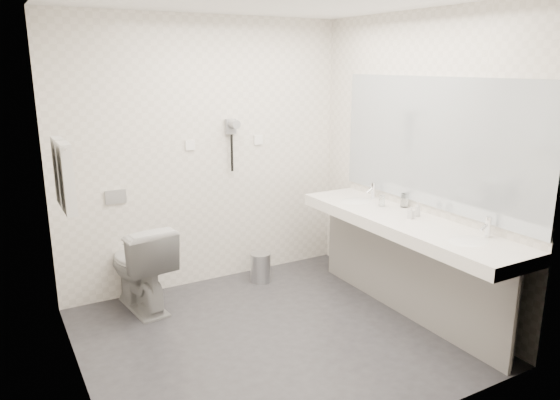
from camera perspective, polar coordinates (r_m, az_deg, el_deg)
floor at (r=4.28m, az=-0.78°, el=-14.44°), size 2.80×2.80×0.00m
wall_back at (r=5.00m, az=-8.04°, el=4.89°), size 2.80×0.00×2.80m
wall_front at (r=2.80m, az=12.02°, el=-2.89°), size 2.80×0.00×2.80m
wall_left at (r=3.41m, az=-21.94°, el=-0.51°), size 0.00×2.60×2.60m
wall_right at (r=4.66m, az=14.47°, el=3.88°), size 0.00×2.60×2.60m
vanity_counter at (r=4.44m, az=13.31°, el=-2.56°), size 0.55×2.20×0.10m
vanity_panel at (r=4.59m, az=13.24°, el=-7.59°), size 0.03×2.15×0.75m
vanity_post_near at (r=3.99m, az=23.88°, el=-12.00°), size 0.06×0.06×0.75m
vanity_post_far at (r=5.37m, az=5.97°, el=-4.02°), size 0.06×0.06×0.75m
mirror at (r=4.48m, az=16.27°, el=5.94°), size 0.02×2.20×1.05m
basin_near at (r=4.00m, az=19.64°, el=-4.39°), size 0.40×0.31×0.05m
basin_far at (r=4.90m, az=8.22°, el=-0.26°), size 0.40×0.31×0.05m
faucet_near at (r=4.12m, az=21.54°, el=-2.71°), size 0.04×0.04×0.15m
faucet_far at (r=5.00m, az=10.03°, el=1.02°), size 0.04×0.04×0.15m
soap_bottle_a at (r=4.41m, az=13.96°, el=-1.36°), size 0.05×0.05×0.10m
soap_bottle_c at (r=4.49m, az=14.62°, el=-0.95°), size 0.06×0.06×0.12m
glass_left at (r=4.75m, az=13.28°, el=-0.04°), size 0.08×0.08×0.12m
glass_right at (r=4.74m, az=10.93°, el=-0.11°), size 0.06×0.06×0.10m
toilet at (r=4.73m, az=-14.88°, el=-6.91°), size 0.52×0.81×0.77m
flush_plate at (r=4.80m, az=-17.31°, el=0.33°), size 0.18×0.02×0.12m
pedal_bin at (r=5.20m, az=-2.11°, el=-7.36°), size 0.23×0.23×0.28m
bin_lid at (r=5.14m, az=-2.13°, el=-5.86°), size 0.20×0.20×0.02m
towel_rail at (r=3.90m, az=-22.78°, el=5.68°), size 0.02×0.62×0.02m
towel_near at (r=3.80m, az=-22.04°, el=2.17°), size 0.07×0.24×0.48m
towel_far at (r=4.07m, az=-22.59°, el=2.88°), size 0.07×0.24×0.48m
dryer_cradle at (r=5.03m, az=-5.35°, el=7.91°), size 0.10×0.04×0.14m
dryer_barrel at (r=4.96m, az=-5.02°, el=8.18°), size 0.08×0.14×0.08m
dryer_cord at (r=5.05m, az=-5.21°, el=5.08°), size 0.02×0.02×0.35m
switch_plate_a at (r=4.92m, az=-9.67°, el=5.86°), size 0.09×0.02×0.09m
switch_plate_b at (r=5.19m, az=-2.35°, el=6.50°), size 0.09×0.02×0.09m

